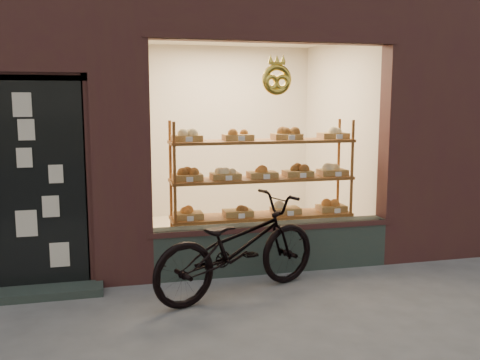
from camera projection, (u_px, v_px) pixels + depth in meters
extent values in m
cube|color=#263430|center=(272.00, 247.00, 6.08)|extent=(2.70, 0.25, 0.55)
cube|color=black|center=(40.00, 185.00, 5.31)|extent=(0.90, 0.04, 2.15)
cube|color=#263430|center=(44.00, 292.00, 5.32)|extent=(1.15, 0.35, 0.08)
torus|color=yellow|center=(277.00, 80.00, 5.70)|extent=(0.33, 0.07, 0.33)
cube|color=#5A3614|center=(262.00, 256.00, 6.52)|extent=(2.20, 0.45, 0.04)
cube|color=#5A3614|center=(262.00, 216.00, 6.45)|extent=(2.20, 0.45, 0.03)
cube|color=#5A3614|center=(262.00, 179.00, 6.38)|extent=(2.20, 0.45, 0.04)
cube|color=#5A3614|center=(262.00, 141.00, 6.32)|extent=(2.20, 0.45, 0.04)
cylinder|color=#5A3614|center=(175.00, 198.00, 5.96)|extent=(0.04, 0.04, 1.70)
cylinder|color=#5A3614|center=(351.00, 190.00, 6.47)|extent=(0.04, 0.04, 1.70)
cylinder|color=#5A3614|center=(171.00, 192.00, 6.34)|extent=(0.04, 0.04, 1.70)
cylinder|color=#5A3614|center=(338.00, 185.00, 6.85)|extent=(0.04, 0.04, 1.70)
cube|color=olive|center=(188.00, 215.00, 6.23)|extent=(0.34, 0.24, 0.07)
sphere|color=#BA6B21|center=(188.00, 208.00, 6.21)|extent=(0.11, 0.11, 0.11)
cube|color=white|center=(190.00, 219.00, 6.05)|extent=(0.07, 0.01, 0.05)
cube|color=olive|center=(238.00, 213.00, 6.37)|extent=(0.34, 0.24, 0.07)
sphere|color=#58341C|center=(238.00, 206.00, 6.36)|extent=(0.11, 0.11, 0.11)
cube|color=white|center=(242.00, 216.00, 6.19)|extent=(0.08, 0.01, 0.05)
cube|color=olive|center=(286.00, 210.00, 6.51)|extent=(0.34, 0.24, 0.07)
sphere|color=#D4BD78|center=(286.00, 203.00, 6.50)|extent=(0.11, 0.11, 0.11)
cube|color=white|center=(291.00, 213.00, 6.33)|extent=(0.07, 0.01, 0.05)
cube|color=olive|center=(331.00, 208.00, 6.66)|extent=(0.34, 0.24, 0.07)
sphere|color=#BA6B21|center=(331.00, 201.00, 6.64)|extent=(0.11, 0.11, 0.11)
cube|color=white|center=(337.00, 211.00, 6.48)|extent=(0.08, 0.01, 0.05)
cube|color=olive|center=(187.00, 177.00, 6.16)|extent=(0.34, 0.24, 0.07)
sphere|color=#58341C|center=(187.00, 170.00, 6.15)|extent=(0.11, 0.11, 0.11)
cube|color=white|center=(190.00, 179.00, 5.98)|extent=(0.07, 0.01, 0.06)
cube|color=olive|center=(225.00, 176.00, 6.27)|extent=(0.34, 0.24, 0.07)
sphere|color=#D4BD78|center=(225.00, 169.00, 6.25)|extent=(0.11, 0.11, 0.11)
cube|color=white|center=(229.00, 178.00, 6.09)|extent=(0.07, 0.01, 0.06)
cube|color=olive|center=(262.00, 175.00, 6.37)|extent=(0.34, 0.24, 0.07)
sphere|color=#BA6B21|center=(262.00, 168.00, 6.36)|extent=(0.11, 0.11, 0.11)
cube|color=white|center=(267.00, 177.00, 6.20)|extent=(0.07, 0.01, 0.06)
cube|color=olive|center=(298.00, 173.00, 6.48)|extent=(0.34, 0.24, 0.07)
sphere|color=#58341C|center=(298.00, 166.00, 6.47)|extent=(0.11, 0.11, 0.11)
cube|color=white|center=(303.00, 175.00, 6.30)|extent=(0.07, 0.01, 0.06)
cube|color=olive|center=(332.00, 172.00, 6.59)|extent=(0.34, 0.24, 0.07)
sphere|color=#D4BD78|center=(332.00, 165.00, 6.58)|extent=(0.11, 0.11, 0.11)
cube|color=white|center=(338.00, 174.00, 6.41)|extent=(0.08, 0.01, 0.06)
cube|color=olive|center=(187.00, 138.00, 6.09)|extent=(0.34, 0.24, 0.07)
sphere|color=#D4BD78|center=(187.00, 131.00, 6.08)|extent=(0.11, 0.11, 0.11)
cube|color=white|center=(189.00, 139.00, 5.92)|extent=(0.07, 0.01, 0.06)
cube|color=olive|center=(238.00, 137.00, 6.24)|extent=(0.34, 0.24, 0.07)
sphere|color=#BA6B21|center=(238.00, 130.00, 6.22)|extent=(0.11, 0.11, 0.11)
cube|color=white|center=(242.00, 138.00, 6.06)|extent=(0.08, 0.01, 0.06)
cube|color=olive|center=(287.00, 137.00, 6.38)|extent=(0.34, 0.24, 0.07)
sphere|color=#58341C|center=(287.00, 129.00, 6.37)|extent=(0.11, 0.11, 0.11)
cube|color=white|center=(292.00, 138.00, 6.20)|extent=(0.07, 0.01, 0.06)
cube|color=olive|center=(333.00, 136.00, 6.52)|extent=(0.34, 0.24, 0.07)
sphere|color=#D4BD78|center=(333.00, 129.00, 6.51)|extent=(0.11, 0.11, 0.11)
cube|color=white|center=(339.00, 137.00, 6.34)|extent=(0.08, 0.01, 0.06)
imported|color=black|center=(238.00, 246.00, 5.31)|extent=(1.99, 1.29, 0.99)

